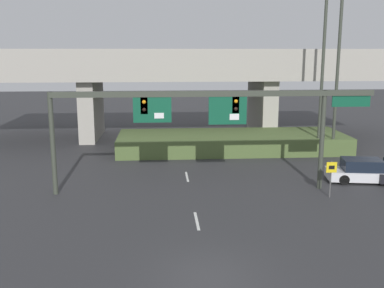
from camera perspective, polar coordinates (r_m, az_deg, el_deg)
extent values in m
plane|color=#2D2D30|center=(17.27, 2.13, -16.22)|extent=(160.00, 160.00, 0.00)
cube|color=silver|center=(22.13, 0.61, -9.73)|extent=(0.14, 2.40, 0.01)
cube|color=silver|center=(29.60, -0.64, -4.17)|extent=(0.14, 2.40, 0.01)
cube|color=silver|center=(37.23, -1.38, -0.86)|extent=(0.14, 2.40, 0.01)
cube|color=silver|center=(44.96, -1.86, 1.31)|extent=(0.14, 2.40, 0.01)
cylinder|color=#383D33|center=(26.53, -17.27, -0.02)|extent=(0.28, 0.28, 5.89)
cylinder|color=#383D33|center=(27.51, 16.16, 0.45)|extent=(0.28, 0.28, 5.89)
cube|color=#383D33|center=(25.61, 2.98, 6.39)|extent=(18.44, 0.32, 0.32)
cube|color=black|center=(25.50, -6.09, 4.89)|extent=(0.40, 0.28, 0.95)
sphere|color=orange|center=(25.31, -6.12, 5.32)|extent=(0.22, 0.22, 0.22)
sphere|color=black|center=(25.36, -6.10, 4.36)|extent=(0.22, 0.22, 0.22)
cube|color=black|center=(25.85, 5.53, 4.99)|extent=(0.40, 0.28, 0.95)
sphere|color=orange|center=(25.65, 5.60, 5.42)|extent=(0.22, 0.22, 0.22)
sphere|color=black|center=(25.70, 5.58, 4.47)|extent=(0.22, 0.22, 0.22)
cube|color=#0F4C33|center=(25.42, -5.06, 4.33)|extent=(2.16, 0.08, 1.44)
cube|color=white|center=(25.41, -4.20, 3.61)|extent=(0.54, 0.03, 0.32)
cube|color=#0F4C33|center=(25.71, 4.55, 4.25)|extent=(2.19, 0.08, 1.59)
cube|color=white|center=(25.77, 5.40, 3.45)|extent=(0.55, 0.03, 0.35)
cube|color=#0F4C33|center=(27.71, 19.55, 5.14)|extent=(2.27, 0.07, 0.64)
cylinder|color=#4C4C4C|center=(26.38, 17.18, -4.31)|extent=(0.08, 0.08, 2.11)
cube|color=yellow|center=(26.16, 17.31, -2.85)|extent=(0.60, 0.03, 0.60)
cube|color=black|center=(26.15, 17.32, -2.86)|extent=(0.33, 0.01, 0.21)
cylinder|color=#383D33|center=(36.17, 16.45, 12.54)|extent=(0.24, 0.24, 17.85)
cylinder|color=#383D33|center=(36.16, 18.07, 10.03)|extent=(0.24, 0.24, 14.81)
cube|color=#A39E93|center=(42.96, -1.84, 9.52)|extent=(38.50, 9.05, 1.86)
cube|color=#A39E93|center=(38.61, -1.60, 11.33)|extent=(38.50, 0.40, 0.90)
cube|color=#A39E93|center=(43.71, -12.62, 4.41)|extent=(1.40, 7.24, 5.54)
cube|color=#A39E93|center=(44.34, 8.85, 4.65)|extent=(1.40, 7.24, 5.54)
cube|color=#4C6033|center=(37.49, 5.06, 0.25)|extent=(18.71, 6.19, 1.38)
cube|color=silver|center=(30.37, 21.01, -3.65)|extent=(4.78, 2.48, 0.60)
cube|color=black|center=(30.16, 20.77, -2.46)|extent=(2.59, 1.96, 0.70)
cylinder|color=black|center=(31.54, 23.08, -3.53)|extent=(0.67, 0.32, 0.64)
cylinder|color=black|center=(30.78, 18.07, -3.52)|extent=(0.67, 0.32, 0.64)
cylinder|color=black|center=(29.31, 18.75, -4.32)|extent=(0.67, 0.32, 0.64)
cylinder|color=black|center=(31.50, 22.87, -3.53)|extent=(0.64, 0.22, 0.64)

